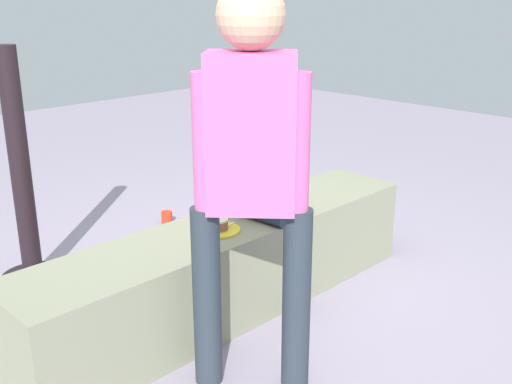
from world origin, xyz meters
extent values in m
plane|color=#968A9E|center=(0.00, 0.00, 0.00)|extent=(12.00, 12.00, 0.00)
cube|color=gray|center=(0.00, 0.00, 0.24)|extent=(2.34, 0.47, 0.48)
cylinder|color=#202F43|center=(0.15, -0.11, 0.52)|extent=(0.09, 0.25, 0.08)
cylinder|color=#202F43|center=(0.26, -0.12, 0.52)|extent=(0.09, 0.25, 0.08)
cube|color=#E04246|center=(0.21, -0.01, 0.66)|extent=(0.22, 0.15, 0.28)
sphere|color=#DBAD8C|center=(0.21, -0.01, 0.88)|extent=(0.16, 0.16, 0.16)
cylinder|color=#DBAD8C|center=(0.10, 0.00, 0.66)|extent=(0.05, 0.05, 0.21)
cylinder|color=#DBAD8C|center=(0.33, -0.02, 0.66)|extent=(0.05, 0.05, 0.21)
cylinder|color=#29333D|center=(-0.23, -0.66, 0.39)|extent=(0.12, 0.12, 0.79)
cylinder|color=#29333D|center=(-0.48, -0.39, 0.39)|extent=(0.12, 0.12, 0.79)
cube|color=#DE5CA2|center=(-0.36, -0.53, 1.09)|extent=(0.37, 0.38, 0.60)
sphere|color=#DBAD8C|center=(-0.36, -0.53, 1.52)|extent=(0.25, 0.25, 0.25)
cylinder|color=#DE5CA2|center=(-0.24, -0.66, 1.03)|extent=(0.09, 0.09, 0.57)
cylinder|color=#DE5CA2|center=(-0.48, -0.40, 1.03)|extent=(0.09, 0.09, 0.57)
cylinder|color=yellow|center=(-0.10, -0.03, 0.49)|extent=(0.22, 0.22, 0.01)
cylinder|color=brown|center=(-0.10, -0.03, 0.51)|extent=(0.10, 0.10, 0.04)
cylinder|color=silver|center=(-0.10, -0.03, 0.54)|extent=(0.10, 0.10, 0.01)
cube|color=silver|center=(-0.04, -0.04, 0.49)|extent=(0.11, 0.04, 0.00)
cube|color=gold|center=(-0.39, 0.48, 0.15)|extent=(0.21, 0.12, 0.30)
torus|color=white|center=(-0.44, 0.48, 0.30)|extent=(0.08, 0.01, 0.08)
torus|color=white|center=(-0.35, 0.48, 0.30)|extent=(0.08, 0.01, 0.08)
cylinder|color=black|center=(-0.58, 1.04, 0.02)|extent=(0.36, 0.36, 0.04)
cylinder|color=black|center=(-0.58, 1.04, 0.69)|extent=(0.11, 0.11, 1.29)
cylinder|color=red|center=(0.51, 1.22, 0.05)|extent=(0.08, 0.08, 0.09)
cube|color=black|center=(0.70, 0.59, 0.11)|extent=(0.28, 0.12, 0.21)
torus|color=black|center=(0.70, 0.59, 0.21)|extent=(0.21, 0.01, 0.21)
cube|color=brown|center=(0.27, 0.44, 0.12)|extent=(0.29, 0.11, 0.25)
torus|color=brown|center=(0.27, 0.44, 0.25)|extent=(0.22, 0.01, 0.22)
camera|label=1|loc=(-1.94, -2.13, 1.61)|focal=43.00mm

